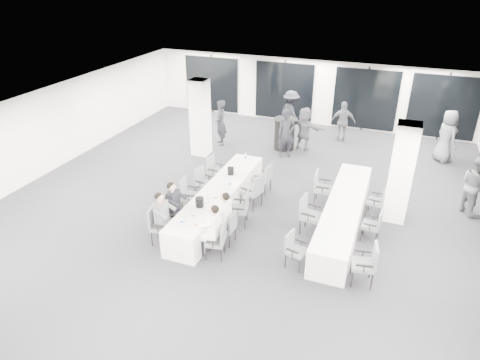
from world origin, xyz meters
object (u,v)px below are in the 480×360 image
object	(u,v)px
chair_side_left_near	(294,247)
standing_guest_e	(448,133)
chair_side_right_mid	(374,224)
ice_bucket_far	(231,171)
standing_guest_c	(291,110)
chair_main_right_second	(228,226)
chair_side_right_far	(379,200)
chair_side_left_far	(321,186)
chair_main_left_near	(158,223)
banquet_table_main	(219,201)
chair_main_right_far	(265,177)
cocktail_table	(284,134)
chair_main_left_second	(170,211)
chair_side_right_near	(367,262)
banquet_table_side	(343,215)
chair_side_left_mid	(308,212)
standing_guest_a	(286,131)
standing_guest_d	(343,119)
chair_main_left_fourth	(203,181)
chair_main_left_far	(214,169)
chair_main_left_mid	(188,193)
standing_guest_g	(221,120)
standing_guest_h	(476,181)
chair_main_right_near	(218,239)
ice_bucket_near	(200,202)
chair_main_right_mid	(242,207)
chair_main_right_fourth	(254,189)
standing_guest_f	(305,126)

from	to	relation	value
chair_side_left_near	standing_guest_e	distance (m)	8.56
chair_side_right_mid	ice_bucket_far	distance (m)	4.38
standing_guest_c	chair_main_right_second	bearing A→B (deg)	137.53
chair_side_left_near	chair_side_right_far	world-z (taller)	chair_side_right_far
chair_main_right_second	chair_side_left_far	xyz separation A→B (m)	(1.75, 2.86, 0.08)
chair_main_left_near	chair_side_left_far	world-z (taller)	chair_side_left_far
banquet_table_main	chair_main_right_far	size ratio (longest dim) A/B	5.45
chair_side_right_far	cocktail_table	bearing A→B (deg)	51.45
chair_main_left_second	chair_side_right_near	distance (m)	5.10
banquet_table_side	chair_main_left_near	bearing A→B (deg)	-150.60
chair_side_left_mid	standing_guest_a	bearing A→B (deg)	-150.93
chair_main_left_near	standing_guest_d	world-z (taller)	standing_guest_d
chair_main_right_second	chair_side_left_near	size ratio (longest dim) A/B	1.01
chair_main_left_fourth	chair_main_left_far	xyz separation A→B (m)	(-0.00, 0.86, 0.01)
chair_main_left_mid	standing_guest_g	size ratio (longest dim) A/B	0.50
chair_side_left_near	standing_guest_h	bearing A→B (deg)	148.18
chair_main_left_mid	standing_guest_a	xyz separation A→B (m)	(1.53, 4.75, 0.44)
chair_side_right_near	banquet_table_main	bearing A→B (deg)	59.57
chair_main_right_near	chair_side_left_near	size ratio (longest dim) A/B	1.04
banquet_table_main	chair_main_right_near	bearing A→B (deg)	-66.87
chair_main_left_near	chair_main_left_mid	size ratio (longest dim) A/B	1.00
chair_main_right_far	ice_bucket_near	bearing A→B (deg)	171.95
cocktail_table	chair_main_left_fourth	xyz separation A→B (m)	(-1.27, -4.54, -0.08)
chair_side_right_mid	standing_guest_h	xyz separation A→B (m)	(2.44, 2.45, 0.48)
chair_main_left_mid	cocktail_table	bearing A→B (deg)	157.33
banquet_table_side	chair_side_left_mid	bearing A→B (deg)	-146.43
banquet_table_side	standing_guest_g	bearing A→B (deg)	141.71
chair_side_left_near	standing_guest_a	bearing A→B (deg)	-150.06
chair_main_right_mid	ice_bucket_far	distance (m)	1.64
chair_main_right_second	standing_guest_a	size ratio (longest dim) A/B	0.43
standing_guest_e	chair_main_right_fourth	bearing A→B (deg)	105.63
chair_side_left_near	standing_guest_h	size ratio (longest dim) A/B	0.44
standing_guest_a	standing_guest_g	distance (m)	2.71
cocktail_table	chair_main_left_second	bearing A→B (deg)	-101.03
banquet_table_side	chair_side_left_near	xyz separation A→B (m)	(-0.82, -2.08, 0.12)
standing_guest_a	chair_main_left_near	bearing A→B (deg)	-139.35
chair_main_right_mid	chair_main_right_fourth	distance (m)	0.98
chair_main_right_fourth	standing_guest_e	size ratio (longest dim) A/B	0.49
chair_main_right_near	standing_guest_f	xyz separation A→B (m)	(0.31, 7.42, 0.42)
banquet_table_main	chair_side_right_near	distance (m)	4.56
banquet_table_side	chair_main_right_far	distance (m)	2.83
standing_guest_e	chair_main_right_mid	bearing A→B (deg)	110.17
chair_main_left_far	standing_guest_a	bearing A→B (deg)	158.07
banquet_table_main	chair_main_left_far	distance (m)	1.77
cocktail_table	chair_side_left_near	xyz separation A→B (m)	(2.16, -6.81, -0.11)
cocktail_table	ice_bucket_far	world-z (taller)	cocktail_table
chair_main_left_far	chair_main_right_far	world-z (taller)	chair_main_left_far
chair_side_left_near	chair_side_left_mid	world-z (taller)	chair_side_left_mid
banquet_table_main	standing_guest_c	xyz separation A→B (m)	(0.25, 6.78, 0.67)
standing_guest_h	chair_main_right_near	bearing A→B (deg)	94.28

